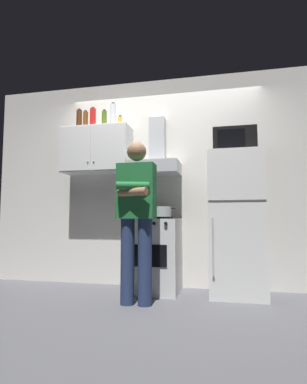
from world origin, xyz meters
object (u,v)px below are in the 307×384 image
at_px(bottle_spice_jar, 120,121).
at_px(bottle_rum_dark, 79,120).
at_px(cooking_pot, 163,212).
at_px(bottle_beer_brown, 86,120).
at_px(microwave, 234,142).
at_px(bottle_vodka_clear, 113,115).
at_px(refrigerator, 236,223).
at_px(range_hood, 156,159).
at_px(stove_oven, 154,254).
at_px(bottle_olive_oil, 104,119).
at_px(bottle_soda_red, 93,118).
at_px(upper_cabinet, 96,150).
at_px(person_standing, 136,214).

relative_size(bottle_spice_jar, bottle_rum_dark, 0.49).
xyz_separation_m(cooking_pot, bottle_beer_brown, (-1.10, 0.26, 1.24)).
distance_m(microwave, bottle_vodka_clear, 1.59).
height_order(bottle_vodka_clear, bottle_rum_dark, bottle_vodka_clear).
xyz_separation_m(refrigerator, microwave, (-0.00, 0.02, 0.94)).
height_order(range_hood, bottle_rum_dark, bottle_rum_dark).
distance_m(cooking_pot, bottle_rum_dark, 1.75).
distance_m(stove_oven, microwave, 1.62).
xyz_separation_m(bottle_spice_jar, bottle_olive_oil, (-0.22, -0.01, 0.04)).
bearing_deg(bottle_soda_red, stove_oven, -7.69).
xyz_separation_m(bottle_olive_oil, bottle_soda_red, (-0.17, 0.01, 0.03)).
bearing_deg(bottle_olive_oil, range_hood, 1.97).
height_order(cooking_pot, bottle_rum_dark, bottle_rum_dark).
height_order(stove_oven, bottle_olive_oil, bottle_olive_oil).
bearing_deg(microwave, bottle_rum_dark, 176.70).
bearing_deg(bottle_beer_brown, refrigerator, -4.19).
bearing_deg(stove_oven, bottle_spice_jar, 167.09).
distance_m(microwave, bottle_spice_jar, 1.47).
height_order(cooking_pot, bottle_soda_red, bottle_soda_red).
bearing_deg(bottle_vodka_clear, upper_cabinet, 176.47).
relative_size(refrigerator, person_standing, 0.98).
distance_m(microwave, bottle_olive_oil, 1.69).
height_order(upper_cabinet, person_standing, upper_cabinet).
bearing_deg(cooking_pot, bottle_spice_jar, 159.32).
xyz_separation_m(range_hood, refrigerator, (0.95, -0.13, -0.80)).
relative_size(stove_oven, refrigerator, 0.55).
relative_size(person_standing, bottle_soda_red, 5.90).
bearing_deg(person_standing, microwave, 32.00).
bearing_deg(cooking_pot, range_hood, 117.88).
bearing_deg(range_hood, person_standing, -93.91).
bearing_deg(person_standing, bottle_olive_oil, 132.03).
bearing_deg(bottle_spice_jar, range_hood, 2.23).
height_order(person_standing, bottle_olive_oil, bottle_olive_oil).
bearing_deg(stove_oven, bottle_olive_oil, 171.50).
bearing_deg(bottle_spice_jar, bottle_soda_red, 178.94).
height_order(bottle_beer_brown, bottle_soda_red, bottle_soda_red).
height_order(upper_cabinet, refrigerator, upper_cabinet).
bearing_deg(bottle_olive_oil, cooking_pot, -15.17).
bearing_deg(stove_oven, microwave, 1.15).
height_order(stove_oven, bottle_soda_red, bottle_soda_red).
relative_size(upper_cabinet, bottle_olive_oil, 3.95).
bearing_deg(cooking_pot, bottle_soda_red, 166.60).
bearing_deg(upper_cabinet, bottle_olive_oil, -11.39).
xyz_separation_m(person_standing, bottle_soda_red, (-0.80, 0.72, 1.28)).
distance_m(bottle_olive_oil, bottle_soda_red, 0.17).
bearing_deg(bottle_beer_brown, bottle_soda_red, -12.68).
distance_m(upper_cabinet, bottle_olive_oil, 0.42).
bearing_deg(bottle_spice_jar, bottle_rum_dark, 177.38).
xyz_separation_m(refrigerator, person_standing, (-1.00, -0.61, 0.10)).
bearing_deg(bottle_soda_red, bottle_rum_dark, 174.51).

